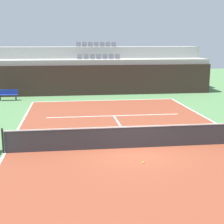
{
  "coord_description": "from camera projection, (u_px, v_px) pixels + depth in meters",
  "views": [
    {
      "loc": [
        -2.78,
        -13.68,
        4.57
      ],
      "look_at": [
        -0.7,
        2.0,
        1.2
      ],
      "focal_mm": 53.76,
      "sensor_mm": 36.0,
      "label": 1
    }
  ],
  "objects": [
    {
      "name": "stands_tier_upper",
      "position": [
        97.0,
        68.0,
        32.12
      ],
      "size": [
        19.49,
        2.4,
        4.03
      ],
      "primitive_type": "cube",
      "color": "#9E9E99",
      "rests_on": "ground_plane"
    },
    {
      "name": "court_surface",
      "position": [
        134.0,
        148.0,
        14.58
      ],
      "size": [
        11.0,
        24.0,
        0.01
      ],
      "primitive_type": "cube",
      "color": "brown",
      "rests_on": "ground_plane"
    },
    {
      "name": "seating_row_lower",
      "position": [
        99.0,
        58.0,
        29.66
      ],
      "size": [
        3.8,
        0.44,
        0.44
      ],
      "color": "slate",
      "rests_on": "stands_tier_lower"
    },
    {
      "name": "baseline_far",
      "position": [
        104.0,
        100.0,
        26.16
      ],
      "size": [
        11.0,
        0.1,
        0.0
      ],
      "primitive_type": "cube",
      "color": "white",
      "rests_on": "court_surface"
    },
    {
      "name": "service_line_far",
      "position": [
        114.0,
        116.0,
        20.78
      ],
      "size": [
        8.26,
        0.1,
        0.0
      ],
      "primitive_type": "cube",
      "color": "white",
      "rests_on": "court_surface"
    },
    {
      "name": "back_wall",
      "position": [
        101.0,
        80.0,
        28.64
      ],
      "size": [
        19.49,
        0.3,
        2.56
      ],
      "primitive_type": "cube",
      "color": "#33231E",
      "rests_on": "ground_plane"
    },
    {
      "name": "tennis_net",
      "position": [
        134.0,
        137.0,
        14.47
      ],
      "size": [
        11.08,
        0.08,
        1.07
      ],
      "color": "black",
      "rests_on": "court_surface"
    },
    {
      "name": "stands_tier_lower",
      "position": [
        99.0,
        76.0,
        29.9
      ],
      "size": [
        19.49,
        2.4,
        2.98
      ],
      "primitive_type": "cube",
      "color": "#9E9E99",
      "rests_on": "ground_plane"
    },
    {
      "name": "sideline_left",
      "position": [
        5.0,
        153.0,
        13.87
      ],
      "size": [
        0.1,
        24.0,
        0.0
      ],
      "primitive_type": "cube",
      "color": "white",
      "rests_on": "court_surface"
    },
    {
      "name": "player_bench",
      "position": [
        8.0,
        94.0,
        26.15
      ],
      "size": [
        1.5,
        0.4,
        0.85
      ],
      "color": "navy",
      "rests_on": "ground_plane"
    },
    {
      "name": "ground_plane",
      "position": [
        134.0,
        148.0,
        14.58
      ],
      "size": [
        80.0,
        80.0,
        0.0
      ],
      "primitive_type": "plane",
      "color": "#477042"
    },
    {
      "name": "tennis_ball_1",
      "position": [
        143.0,
        162.0,
        12.73
      ],
      "size": [
        0.07,
        0.07,
        0.07
      ],
      "primitive_type": "sphere",
      "color": "#CCE033",
      "rests_on": "court_surface"
    },
    {
      "name": "centre_service_line",
      "position": [
        122.0,
        129.0,
        17.68
      ],
      "size": [
        0.1,
        6.4,
        0.0
      ],
      "primitive_type": "cube",
      "color": "white",
      "rests_on": "court_surface"
    },
    {
      "name": "seating_row_upper",
      "position": [
        96.0,
        45.0,
        31.77
      ],
      "size": [
        3.8,
        0.44,
        0.44
      ],
      "color": "slate",
      "rests_on": "stands_tier_upper"
    }
  ]
}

